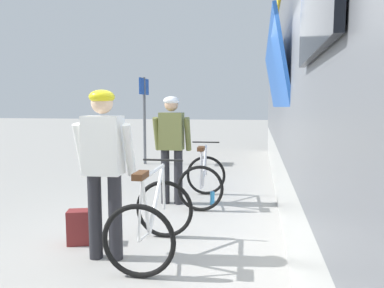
# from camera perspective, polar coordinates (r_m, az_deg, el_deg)

# --- Properties ---
(ground_plane) EXTENTS (80.00, 80.00, 0.00)m
(ground_plane) POSITION_cam_1_polar(r_m,az_deg,el_deg) (4.00, -4.54, -17.29)
(ground_plane) COLOR #A09E99
(cyclist_near_in_olive) EXTENTS (0.61, 0.32, 1.76)m
(cyclist_near_in_olive) POSITION_cam_1_polar(r_m,az_deg,el_deg) (5.60, -3.39, 0.64)
(cyclist_near_in_olive) COLOR #232328
(cyclist_near_in_olive) RESTS_ON ground
(cyclist_far_in_white) EXTENTS (0.62, 0.33, 1.76)m
(cyclist_far_in_white) POSITION_cam_1_polar(r_m,az_deg,el_deg) (3.65, -14.39, -2.50)
(cyclist_far_in_white) COLOR #232328
(cyclist_far_in_white) RESTS_ON ground
(bicycle_near_silver) EXTENTS (0.78, 1.12, 0.99)m
(bicycle_near_silver) POSITION_cam_1_polar(r_m,az_deg,el_deg) (5.77, 1.89, -5.75)
(bicycle_near_silver) COLOR black
(bicycle_near_silver) RESTS_ON ground
(bicycle_far_white) EXTENTS (0.75, 1.10, 0.99)m
(bicycle_far_white) POSITION_cam_1_polar(r_m,az_deg,el_deg) (3.78, -6.47, -12.20)
(bicycle_far_white) COLOR black
(bicycle_far_white) RESTS_ON ground
(backpack_on_platform) EXTENTS (0.32, 0.26, 0.40)m
(backpack_on_platform) POSITION_cam_1_polar(r_m,az_deg,el_deg) (4.32, -17.99, -12.93)
(backpack_on_platform) COLOR maroon
(backpack_on_platform) RESTS_ON ground
(water_bottle_near_the_bikes) EXTENTS (0.07, 0.07, 0.22)m
(water_bottle_near_the_bikes) POSITION_cam_1_polar(r_m,az_deg,el_deg) (5.70, 3.39, -8.93)
(water_bottle_near_the_bikes) COLOR #338CCC
(water_bottle_near_the_bikes) RESTS_ON ground
(platform_sign_post) EXTENTS (0.08, 0.70, 2.40)m
(platform_sign_post) POSITION_cam_1_polar(r_m,az_deg,el_deg) (9.66, -7.90, 6.28)
(platform_sign_post) COLOR #595B60
(platform_sign_post) RESTS_ON ground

